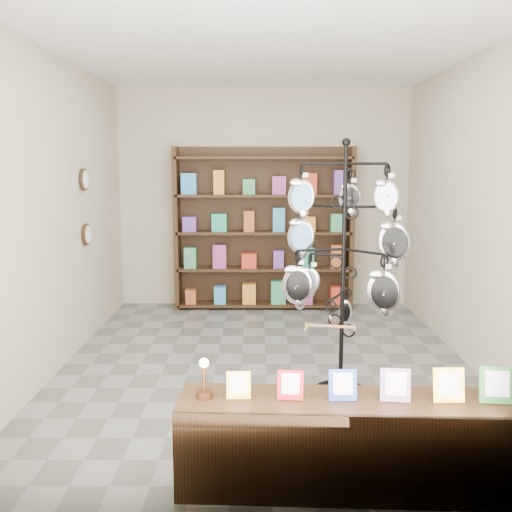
{
  "coord_description": "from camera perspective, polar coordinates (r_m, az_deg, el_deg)",
  "views": [
    {
      "loc": [
        -0.09,
        -5.43,
        1.96
      ],
      "look_at": [
        -0.1,
        -1.0,
        1.25
      ],
      "focal_mm": 40.0,
      "sensor_mm": 36.0,
      "label": 1
    }
  ],
  "objects": [
    {
      "name": "back_shelving",
      "position": [
        7.78,
        0.78,
        2.25
      ],
      "size": [
        2.42,
        0.36,
        2.2
      ],
      "color": "black",
      "rests_on": "ground"
    },
    {
      "name": "ground",
      "position": [
        5.77,
        1.02,
        -10.73
      ],
      "size": [
        5.0,
        5.0,
        0.0
      ],
      "primitive_type": "plane",
      "color": "slate",
      "rests_on": "ground"
    },
    {
      "name": "front_shelf",
      "position": [
        3.71,
        11.05,
        -17.93
      ],
      "size": [
        2.31,
        0.56,
        0.81
      ],
      "rotation": [
        0.0,
        0.0,
        -0.04
      ],
      "color": "black",
      "rests_on": "ground"
    },
    {
      "name": "room_envelope",
      "position": [
        5.43,
        1.08,
        7.97
      ],
      "size": [
        5.0,
        5.0,
        5.0
      ],
      "color": "#B7AD93",
      "rests_on": "ground"
    },
    {
      "name": "wall_clocks",
      "position": [
        6.52,
        -16.69,
        4.7
      ],
      "size": [
        0.03,
        0.24,
        0.84
      ],
      "color": "black",
      "rests_on": "ground"
    },
    {
      "name": "display_tree",
      "position": [
        4.82,
        8.75,
        0.62
      ],
      "size": [
        1.15,
        1.13,
        2.17
      ],
      "rotation": [
        0.0,
        0.0,
        -0.29
      ],
      "color": "black",
      "rests_on": "ground"
    }
  ]
}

